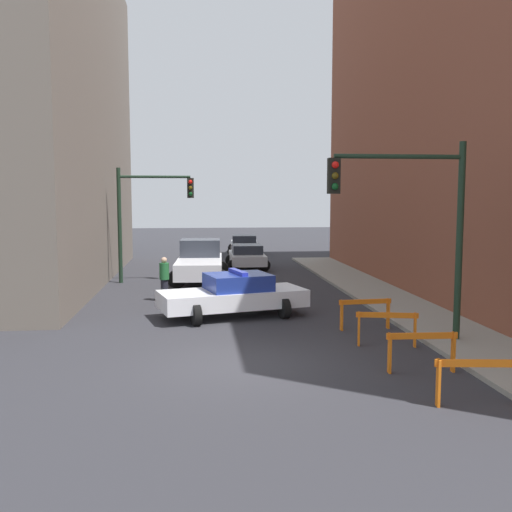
% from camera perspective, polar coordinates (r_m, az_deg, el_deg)
% --- Properties ---
extents(ground_plane, '(120.00, 120.00, 0.00)m').
position_cam_1_polar(ground_plane, '(13.56, -1.59, -10.74)').
color(ground_plane, '#2D2D33').
extents(sidewalk_right, '(2.40, 44.00, 0.12)m').
position_cam_1_polar(sidewalk_right, '(15.31, 22.52, -9.01)').
color(sidewalk_right, gray).
rests_on(sidewalk_right, ground_plane).
extents(traffic_light_near, '(3.64, 0.35, 5.20)m').
position_cam_1_polar(traffic_light_near, '(15.39, 15.85, 4.36)').
color(traffic_light_near, black).
rests_on(traffic_light_near, sidewalk_right).
extents(traffic_light_far, '(3.44, 0.35, 5.20)m').
position_cam_1_polar(traffic_light_far, '(26.32, -11.15, 4.73)').
color(traffic_light_far, black).
rests_on(traffic_light_far, ground_plane).
extents(police_car, '(5.02, 3.09, 1.52)m').
position_cam_1_polar(police_car, '(18.60, -2.21, -3.89)').
color(police_car, white).
rests_on(police_car, ground_plane).
extents(white_truck, '(2.80, 5.49, 1.90)m').
position_cam_1_polar(white_truck, '(26.37, -5.63, -0.61)').
color(white_truck, silver).
rests_on(white_truck, ground_plane).
extents(parked_car_near, '(2.32, 4.32, 1.31)m').
position_cam_1_polar(parked_car_near, '(31.21, -0.91, -0.01)').
color(parked_car_near, silver).
rests_on(parked_car_near, ground_plane).
extents(parked_car_mid, '(2.48, 4.42, 1.31)m').
position_cam_1_polar(parked_car_mid, '(39.01, -1.19, 1.18)').
color(parked_car_mid, silver).
rests_on(parked_car_mid, ground_plane).
extents(pedestrian_crossing, '(0.37, 0.37, 1.66)m').
position_cam_1_polar(pedestrian_crossing, '(21.61, -9.15, -2.22)').
color(pedestrian_crossing, black).
rests_on(pedestrian_crossing, ground_plane).
extents(barrier_front, '(1.59, 0.35, 0.90)m').
position_cam_1_polar(barrier_front, '(11.52, 21.30, -10.98)').
color(barrier_front, orange).
rests_on(barrier_front, ground_plane).
extents(barrier_mid, '(1.60, 0.23, 0.90)m').
position_cam_1_polar(barrier_mid, '(13.29, 16.24, -8.57)').
color(barrier_mid, orange).
rests_on(barrier_mid, ground_plane).
extents(barrier_back, '(1.58, 0.46, 0.90)m').
position_cam_1_polar(barrier_back, '(15.32, 12.96, -6.56)').
color(barrier_back, orange).
rests_on(barrier_back, ground_plane).
extents(barrier_corner, '(1.60, 0.27, 0.90)m').
position_cam_1_polar(barrier_corner, '(17.12, 10.86, -5.21)').
color(barrier_corner, orange).
rests_on(barrier_corner, ground_plane).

